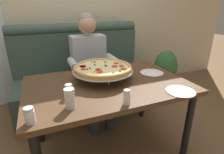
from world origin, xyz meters
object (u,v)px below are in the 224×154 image
object	(u,v)px
shaker_oregano	(30,117)
dining_table	(108,91)
booth_bench	(84,80)
potted_plant	(165,70)
diner_main	(91,63)
shaker_parmesan	(69,91)
pizza	(103,68)
drinking_glass	(70,99)
plate_near_right	(152,72)
plate_near_left	(181,90)
shaker_pepper_flakes	(127,98)

from	to	relation	value
shaker_oregano	dining_table	bearing A→B (deg)	30.94
booth_bench	potted_plant	distance (m)	1.32
diner_main	shaker_parmesan	bearing A→B (deg)	-116.46
booth_bench	pizza	bearing A→B (deg)	-90.43
shaker_parmesan	drinking_glass	xyz separation A→B (m)	(-0.02, -0.16, 0.02)
plate_near_right	drinking_glass	size ratio (longest dim) A/B	1.68
dining_table	diner_main	distance (m)	0.65
shaker_parmesan	plate_near_left	distance (m)	0.85
shaker_parmesan	shaker_oregano	xyz separation A→B (m)	(-0.26, -0.24, 0.00)
dining_table	shaker_oregano	size ratio (longest dim) A/B	13.75
plate_near_left	drinking_glass	distance (m)	0.84
diner_main	potted_plant	xyz separation A→B (m)	(1.28, 0.19, -0.32)
pizza	drinking_glass	bearing A→B (deg)	-133.38
potted_plant	shaker_oregano	bearing A→B (deg)	-147.85
booth_bench	shaker_pepper_flakes	bearing A→B (deg)	-90.50
booth_bench	dining_table	xyz separation A→B (m)	(0.00, -0.92, 0.24)
dining_table	diner_main	bearing A→B (deg)	86.74
pizza	plate_near_right	world-z (taller)	pizza
shaker_oregano	drinking_glass	size ratio (longest dim) A/B	0.73
dining_table	plate_near_left	size ratio (longest dim) A/B	6.01
shaker_parmesan	potted_plant	bearing A→B (deg)	30.26
booth_bench	plate_near_right	xyz separation A→B (m)	(0.49, -0.86, 0.33)
dining_table	shaker_pepper_flakes	xyz separation A→B (m)	(-0.01, -0.39, 0.13)
pizza	plate_near_right	distance (m)	0.51
shaker_pepper_flakes	plate_near_right	distance (m)	0.68
plate_near_left	plate_near_right	size ratio (longest dim) A/B	0.99
shaker_oregano	shaker_pepper_flakes	bearing A→B (deg)	-2.02
dining_table	drinking_glass	bearing A→B (deg)	-142.28
shaker_parmesan	booth_bench	bearing A→B (deg)	71.47
shaker_parmesan	pizza	bearing A→B (deg)	33.32
pizza	shaker_pepper_flakes	distance (m)	0.49
pizza	potted_plant	world-z (taller)	pizza
pizza	shaker_parmesan	world-z (taller)	pizza
shaker_oregano	booth_bench	bearing A→B (deg)	64.57
drinking_glass	potted_plant	size ratio (longest dim) A/B	0.19
shaker_oregano	plate_near_right	bearing A→B (deg)	21.07
shaker_parmesan	plate_near_right	xyz separation A→B (m)	(0.84, 0.19, -0.03)
dining_table	diner_main	xyz separation A→B (m)	(0.04, 0.65, 0.07)
booth_bench	dining_table	size ratio (longest dim) A/B	1.28
shaker_oregano	drinking_glass	distance (m)	0.25
diner_main	shaker_pepper_flakes	size ratio (longest dim) A/B	11.88
booth_bench	shaker_pepper_flakes	size ratio (longest dim) A/B	16.23
pizza	plate_near_left	bearing A→B (deg)	-45.22
diner_main	potted_plant	distance (m)	1.33
shaker_parmesan	potted_plant	xyz separation A→B (m)	(1.66, 0.97, -0.38)
booth_bench	pizza	distance (m)	0.92
drinking_glass	dining_table	bearing A→B (deg)	37.72
booth_bench	potted_plant	world-z (taller)	booth_bench
pizza	shaker_oregano	xyz separation A→B (m)	(-0.60, -0.46, -0.06)
diner_main	plate_near_left	xyz separation A→B (m)	(0.43, -1.02, 0.02)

